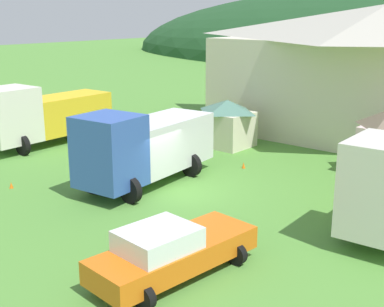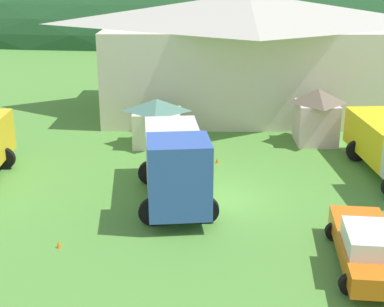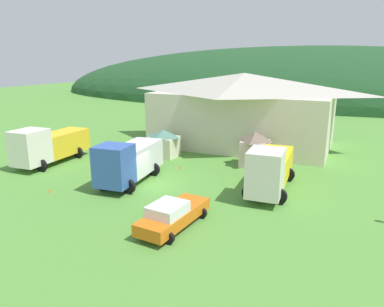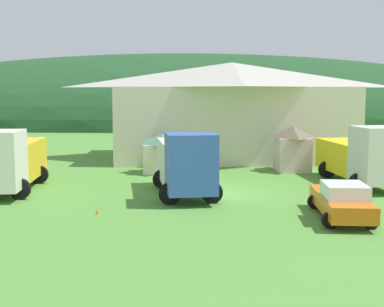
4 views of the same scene
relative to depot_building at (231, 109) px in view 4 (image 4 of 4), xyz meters
The scene contains 11 objects.
ground_plane 16.94m from the depot_building, 98.04° to the right, with size 200.00×200.00×0.00m, color #518C38.
forested_hill_backdrop 57.18m from the depot_building, 92.31° to the left, with size 142.31×60.00×25.62m, color #1E4723.
depot_building is the anchor object (origin of this frame).
play_shed_cream 10.39m from the depot_building, 124.08° to the right, with size 2.84×2.61×2.70m.
play_shed_pink 8.90m from the depot_building, 65.95° to the right, with size 2.41×2.63×3.19m.
heavy_rig_striped 20.67m from the depot_building, 132.97° to the right, with size 3.43×8.07×3.58m.
box_truck_blue 17.05m from the depot_building, 104.60° to the right, with size 3.67×7.47×3.51m.
flatbed_truck_yellow 15.19m from the depot_building, 65.62° to the right, with size 3.36×8.45×3.65m.
service_pickup_orange 22.21m from the depot_building, 83.58° to the right, with size 2.65×5.49×1.66m.
traffic_cone_near_pickup 12.29m from the depot_building, 101.40° to the right, with size 0.36×0.36×0.60m, color orange.
traffic_cone_mid_row 22.55m from the depot_building, 112.14° to the right, with size 0.36×0.36×0.56m, color orange.
Camera 4 is at (-2.54, -27.57, 5.51)m, focal length 48.61 mm.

